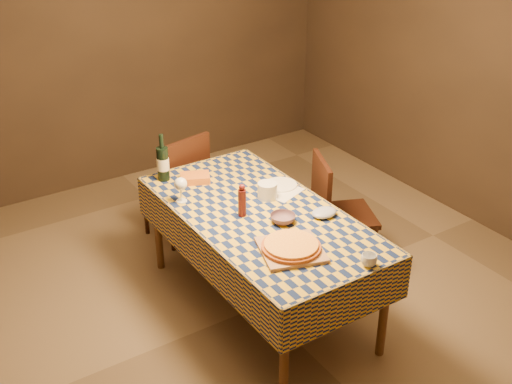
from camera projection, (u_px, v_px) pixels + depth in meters
room at (260, 131)px, 3.95m from camera, size 5.00×5.10×2.70m
dining_table at (260, 222)px, 4.26m from camera, size 0.94×1.84×0.77m
cutting_board at (291, 250)px, 3.80m from camera, size 0.45×0.45×0.02m
pizza at (291, 246)px, 3.79m from camera, size 0.38×0.38×0.04m
pepper_mill at (242, 201)px, 4.14m from camera, size 0.06×0.06×0.23m
bowl at (283, 218)px, 4.10m from camera, size 0.18×0.18×0.05m
wine_glass at (181, 185)px, 4.30m from camera, size 0.09×0.09×0.18m
wine_bottle at (163, 163)px, 4.59m from camera, size 0.11×0.11×0.35m
deli_tub at (267, 191)px, 4.37m from camera, size 0.17×0.17×0.11m
takeout_container at (195, 178)px, 4.61m from camera, size 0.25×0.22×0.05m
white_plate at (281, 185)px, 4.56m from camera, size 0.31×0.31×0.01m
tumbler at (369, 260)px, 3.66m from camera, size 0.10×0.10×0.07m
flour_patch at (283, 192)px, 4.47m from camera, size 0.31×0.28×0.00m
flour_bag at (324, 212)px, 4.17m from camera, size 0.20×0.17×0.05m
chair_far at (180, 182)px, 5.16m from camera, size 0.50×0.50×0.93m
chair_right at (335, 209)px, 4.77m from camera, size 0.56×0.55×0.93m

